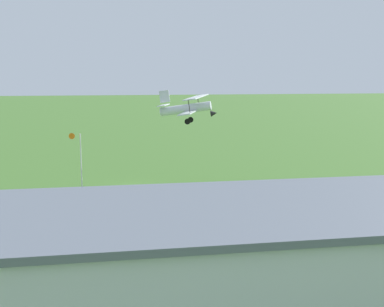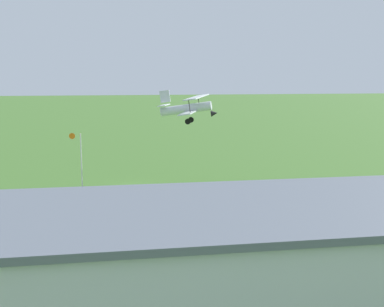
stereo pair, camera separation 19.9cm
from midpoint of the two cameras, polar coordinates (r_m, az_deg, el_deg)
ground_plane at (r=55.97m, az=-6.75°, el=-3.96°), size 400.00×400.00×0.00m
hangar at (r=25.90m, az=4.53°, el=-12.76°), size 37.23×12.02×6.42m
biplane at (r=55.72m, az=-0.24°, el=5.26°), size 6.73×9.47×3.69m
person_walking_on_apron at (r=43.14m, az=21.07°, el=-7.47°), size 0.45×0.45×1.74m
person_by_parked_cars at (r=43.32m, az=-19.47°, el=-7.45°), size 0.40×0.40×1.54m
windsock at (r=51.29m, az=-13.05°, el=1.44°), size 1.11×1.34×6.84m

